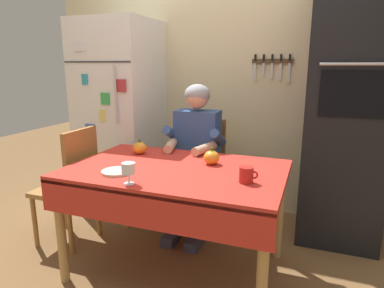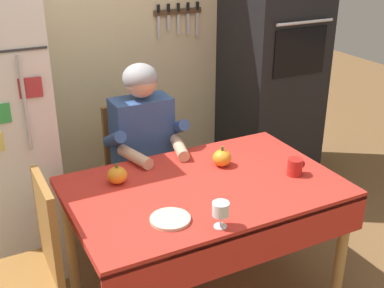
% 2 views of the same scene
% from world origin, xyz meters
% --- Properties ---
extents(ground_plane, '(10.00, 10.00, 0.00)m').
position_xyz_m(ground_plane, '(0.00, 0.00, 0.00)').
color(ground_plane, brown).
rests_on(ground_plane, ground).
extents(back_wall_assembly, '(3.70, 0.13, 2.60)m').
position_xyz_m(back_wall_assembly, '(0.05, 1.35, 1.30)').
color(back_wall_assembly, beige).
rests_on(back_wall_assembly, ground).
extents(refrigerator, '(0.68, 0.71, 1.80)m').
position_xyz_m(refrigerator, '(-0.95, 0.96, 0.90)').
color(refrigerator, white).
rests_on(refrigerator, ground).
extents(wall_oven, '(0.60, 0.64, 2.10)m').
position_xyz_m(wall_oven, '(1.05, 1.00, 1.05)').
color(wall_oven, black).
rests_on(wall_oven, ground).
extents(dining_table, '(1.40, 0.90, 0.74)m').
position_xyz_m(dining_table, '(0.00, 0.08, 0.66)').
color(dining_table, tan).
rests_on(dining_table, ground).
extents(chair_behind_person, '(0.40, 0.40, 0.93)m').
position_xyz_m(chair_behind_person, '(-0.08, 0.87, 0.51)').
color(chair_behind_person, brown).
rests_on(chair_behind_person, ground).
extents(seated_person, '(0.47, 0.55, 1.25)m').
position_xyz_m(seated_person, '(-0.08, 0.68, 0.74)').
color(seated_person, '#38384C').
rests_on(seated_person, ground).
extents(chair_left_side, '(0.40, 0.40, 0.93)m').
position_xyz_m(chair_left_side, '(-0.90, 0.15, 0.51)').
color(chair_left_side, '#9E6B33').
rests_on(chair_left_side, ground).
extents(coffee_mug, '(0.11, 0.08, 0.09)m').
position_xyz_m(coffee_mug, '(0.49, -0.03, 0.79)').
color(coffee_mug, '#B2231E').
rests_on(coffee_mug, dining_table).
extents(wine_glass, '(0.08, 0.08, 0.12)m').
position_xyz_m(wine_glass, '(-0.12, -0.28, 0.83)').
color(wine_glass, white).
rests_on(wine_glass, dining_table).
extents(pumpkin_large, '(0.11, 0.11, 0.12)m').
position_xyz_m(pumpkin_large, '(0.19, 0.25, 0.79)').
color(pumpkin_large, orange).
rests_on(pumpkin_large, dining_table).
extents(pumpkin_medium, '(0.11, 0.11, 0.11)m').
position_xyz_m(pumpkin_medium, '(-0.39, 0.32, 0.79)').
color(pumpkin_medium, orange).
rests_on(pumpkin_medium, dining_table).
extents(serving_tray, '(0.19, 0.19, 0.02)m').
position_xyz_m(serving_tray, '(-0.30, -0.13, 0.75)').
color(serving_tray, beige).
rests_on(serving_tray, dining_table).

